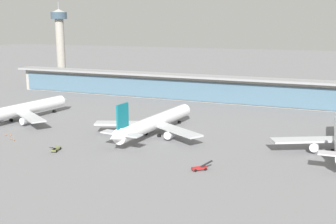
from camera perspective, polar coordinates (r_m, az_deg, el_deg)
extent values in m
plane|color=slate|center=(166.03, -1.45, -3.34)|extent=(1200.00, 1200.00, 0.00)
cylinder|color=white|center=(202.02, -19.76, 0.27)|extent=(12.15, 53.28, 5.59)
cone|color=white|center=(221.41, -14.17, 1.60)|extent=(6.06, 5.67, 5.48)
cube|color=black|center=(218.98, -14.75, 1.72)|extent=(4.45, 2.82, 0.67)
cube|color=#B7BABF|center=(190.19, -18.46, -0.64)|extent=(23.54, 18.34, 0.67)
cylinder|color=silver|center=(192.36, -19.12, -1.13)|extent=(3.56, 4.40, 3.08)
cylinder|color=black|center=(203.47, -20.85, -1.06)|extent=(1.32, 1.48, 1.35)
cylinder|color=black|center=(198.84, -19.71, -1.27)|extent=(1.32, 1.48, 1.35)
cylinder|color=black|center=(217.00, -15.47, 0.08)|extent=(1.32, 1.48, 1.35)
cylinder|color=white|center=(167.28, -1.68, -1.35)|extent=(10.99, 53.29, 5.59)
cone|color=white|center=(192.13, 2.59, 0.40)|extent=(5.96, 5.56, 5.48)
cone|color=white|center=(143.95, -7.33, -3.44)|extent=(5.63, 6.63, 5.03)
cube|color=black|center=(189.11, 2.17, 0.52)|extent=(4.41, 2.73, 0.67)
cube|color=#B7BABF|center=(169.74, -6.02, -1.56)|extent=(24.74, 14.07, 0.67)
cube|color=#B7BABF|center=(157.81, 1.25, -2.54)|extent=(23.71, 17.96, 0.67)
cylinder|color=silver|center=(168.18, -5.30, -2.35)|extent=(3.48, 4.34, 3.08)
cylinder|color=silver|center=(159.10, 0.22, -3.13)|extent=(3.48, 4.34, 3.08)
cube|color=#0F6B7A|center=(146.21, -6.30, -0.52)|extent=(1.36, 6.78, 8.67)
cube|color=#B7BABF|center=(146.94, -6.45, -2.99)|extent=(15.77, 5.80, 0.48)
cylinder|color=black|center=(167.53, -3.08, -2.98)|extent=(1.29, 1.46, 1.35)
cylinder|color=black|center=(164.52, -1.23, -3.24)|extent=(1.29, 1.46, 1.35)
cylinder|color=black|center=(186.53, 1.57, -1.40)|extent=(1.29, 1.46, 1.35)
cube|color=#B7BABF|center=(152.70, 18.50, -3.68)|extent=(24.24, 16.49, 0.67)
cylinder|color=silver|center=(152.61, 19.52, -4.51)|extent=(3.17, 4.11, 3.08)
cylinder|color=black|center=(155.56, 21.75, -5.03)|extent=(1.18, 1.37, 1.35)
cylinder|color=black|center=(210.89, -22.16, -0.79)|extent=(0.93, 0.38, 0.90)
cube|color=olive|center=(151.97, -15.21, -4.95)|extent=(2.85, 5.08, 0.60)
cube|color=black|center=(149.55, -15.61, -4.81)|extent=(1.78, 4.06, 1.72)
cylinder|color=black|center=(150.26, -15.17, -5.26)|extent=(0.48, 0.94, 0.90)
cylinder|color=black|center=(150.94, -15.75, -5.21)|extent=(0.48, 0.94, 0.90)
cylinder|color=black|center=(153.18, -14.66, -4.90)|extent=(0.48, 0.94, 0.90)
cylinder|color=black|center=(153.85, -15.23, -4.86)|extent=(0.48, 0.94, 0.90)
cube|color=#B21E1E|center=(128.28, 4.36, -7.72)|extent=(4.76, 4.57, 0.60)
cube|color=black|center=(128.90, 5.35, -7.13)|extent=(3.52, 3.33, 1.72)
cylinder|color=black|center=(129.76, 4.88, -7.64)|extent=(0.85, 0.81, 0.90)
cylinder|color=black|center=(128.35, 5.20, -7.87)|extent=(0.85, 0.81, 0.90)
cylinder|color=black|center=(128.44, 3.51, -7.83)|extent=(0.85, 0.81, 0.90)
cylinder|color=black|center=(127.02, 3.81, -8.06)|extent=(0.85, 0.81, 0.90)
cube|color=#9E998E|center=(238.73, 6.33, 3.05)|extent=(263.57, 8.00, 14.00)
cube|color=slate|center=(234.76, 6.03, 2.73)|extent=(258.30, 0.50, 11.20)
cube|color=gray|center=(235.76, 6.24, 4.81)|extent=(268.84, 12.80, 1.20)
cylinder|color=#9E998E|center=(328.84, -14.60, 8.16)|extent=(6.40, 6.40, 47.73)
cylinder|color=#384C5B|center=(328.27, -14.85, 12.75)|extent=(12.00, 12.00, 5.00)
cone|color=#9E998E|center=(328.36, -14.88, 13.39)|extent=(10.20, 10.20, 2.40)
cylinder|color=#99999E|center=(328.49, -14.92, 14.04)|extent=(0.36, 0.36, 5.00)
cone|color=orange|center=(170.36, -20.53, -3.60)|extent=(0.44, 0.44, 0.70)
cube|color=black|center=(170.45, -20.52, -3.71)|extent=(0.62, 0.62, 0.04)
cone|color=orange|center=(177.93, -20.91, -2.98)|extent=(0.44, 0.44, 0.70)
cube|color=black|center=(178.02, -20.90, -3.09)|extent=(0.62, 0.62, 0.04)
cone|color=orange|center=(172.36, -20.81, -3.45)|extent=(0.44, 0.44, 0.70)
cube|color=black|center=(172.45, -20.80, -3.55)|extent=(0.62, 0.62, 0.04)
cone|color=orange|center=(179.14, -21.48, -2.93)|extent=(0.44, 0.44, 0.70)
cube|color=black|center=(179.22, -21.48, -3.03)|extent=(0.62, 0.62, 0.04)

